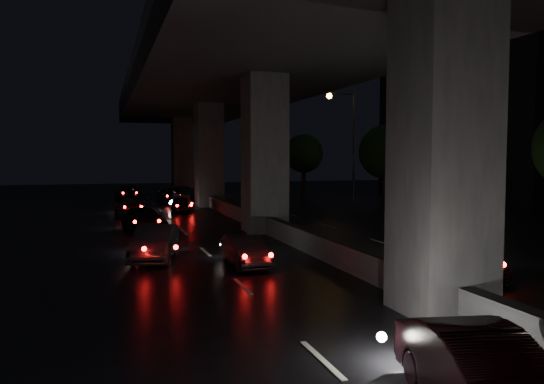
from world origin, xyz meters
name	(u,v)px	position (x,y,z in m)	size (l,w,h in m)	color
ground	(298,247)	(0.00, 0.00, 0.00)	(120.00, 120.00, 0.00)	black
viaduct	(264,68)	(0.00, 5.00, 8.34)	(12.00, 80.00, 10.50)	#323235
median_barrier	(264,223)	(0.00, 5.00, 0.42)	(0.45, 70.00, 0.85)	#323235
building_right_far	(495,118)	(27.00, 20.00, 7.50)	(12.00, 22.00, 15.00)	black
tree_c	(386,152)	(11.00, 12.00, 4.20)	(3.80, 3.80, 6.12)	black
tree_d	(304,154)	(11.00, 28.00, 4.20)	(3.80, 3.80, 6.12)	black
streetlight_far	(348,135)	(10.97, 18.00, 5.66)	(2.52, 0.44, 9.00)	#2D2D33
car_1	(483,375)	(-2.64, -14.77, 0.64)	(1.35, 3.88, 1.28)	black
car_3	(451,259)	(2.66, -6.79, 0.59)	(1.65, 4.07, 1.18)	black
car_4	(155,243)	(-6.09, -1.07, 0.63)	(1.34, 3.84, 1.27)	#242326
car_5	(246,251)	(-3.15, -3.11, 0.53)	(1.12, 3.21, 1.06)	black
car_6	(144,220)	(-5.96, 6.46, 0.67)	(1.58, 3.92, 1.34)	black
car_7	(132,206)	(-6.16, 15.02, 0.61)	(1.71, 4.21, 1.22)	black
car_8	(181,205)	(-2.85, 15.55, 0.55)	(1.30, 3.24, 1.10)	black
car_9	(181,203)	(-2.63, 16.80, 0.57)	(1.20, 3.44, 1.13)	#524E47
car_10	(171,196)	(-2.53, 23.75, 0.63)	(2.09, 4.52, 1.26)	black
car_11	(129,193)	(-5.78, 27.74, 0.67)	(2.22, 4.82, 1.34)	black
car_12	(212,189)	(2.56, 32.06, 0.62)	(1.46, 3.64, 1.24)	#48494E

